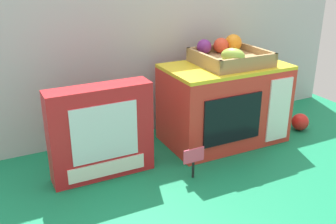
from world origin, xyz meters
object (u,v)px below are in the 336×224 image
at_px(toy_microwave, 224,103).
at_px(food_groups_crate, 229,55).
at_px(cookie_set_box, 101,132).
at_px(price_sign, 194,158).
at_px(loose_toy_apple, 300,122).

distance_m(toy_microwave, food_groups_crate, 0.17).
bearing_deg(cookie_set_box, price_sign, -30.80).
bearing_deg(food_groups_crate, loose_toy_apple, -16.07).
bearing_deg(cookie_set_box, toy_microwave, 5.49).
relative_size(toy_microwave, loose_toy_apple, 6.42).
relative_size(price_sign, loose_toy_apple, 1.50).
height_order(toy_microwave, cookie_set_box, cookie_set_box).
bearing_deg(food_groups_crate, cookie_set_box, -172.39).
bearing_deg(toy_microwave, loose_toy_apple, -11.51).
relative_size(cookie_set_box, loose_toy_apple, 4.71).
height_order(food_groups_crate, loose_toy_apple, food_groups_crate).
xyz_separation_m(food_groups_crate, price_sign, (-0.26, -0.21, -0.25)).
relative_size(food_groups_crate, cookie_set_box, 0.75).
distance_m(toy_microwave, cookie_set_box, 0.48).
distance_m(food_groups_crate, cookie_set_box, 0.53).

